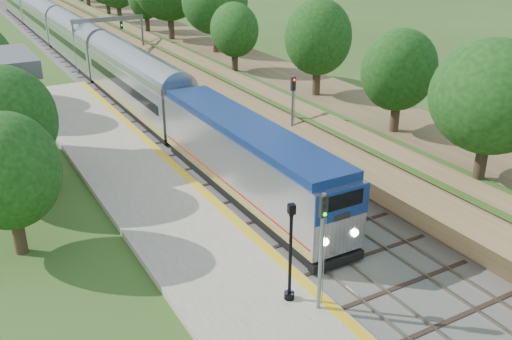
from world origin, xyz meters
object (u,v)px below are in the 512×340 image
signal_gantry (108,29)px  signal_platform (322,240)px  train (79,45)px  signal_farside (293,108)px  lamppost_far (290,258)px

signal_gantry → signal_platform: 49.98m
signal_gantry → signal_platform: bearing=-96.2°
train → signal_farside: 38.67m
signal_gantry → lamppost_far: bearing=-97.2°
lamppost_far → signal_platform: signal_platform is taller
lamppost_far → signal_platform: size_ratio=0.85×
lamppost_far → signal_farside: (9.86, 15.14, 1.30)m
signal_gantry → lamppost_far: (-6.13, -48.48, -2.31)m
signal_gantry → train: 5.92m
train → lamppost_far: (-3.66, -53.28, 0.11)m
signal_platform → signal_farside: 18.70m
train → signal_platform: (-2.90, -54.48, 1.42)m
train → signal_farside: (6.20, -38.14, 1.40)m
signal_farside → train: bearing=99.2°
train → lamppost_far: 53.40m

